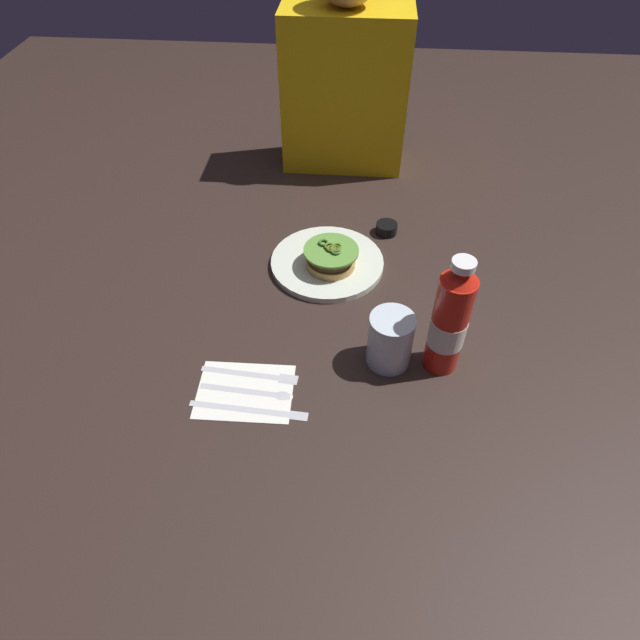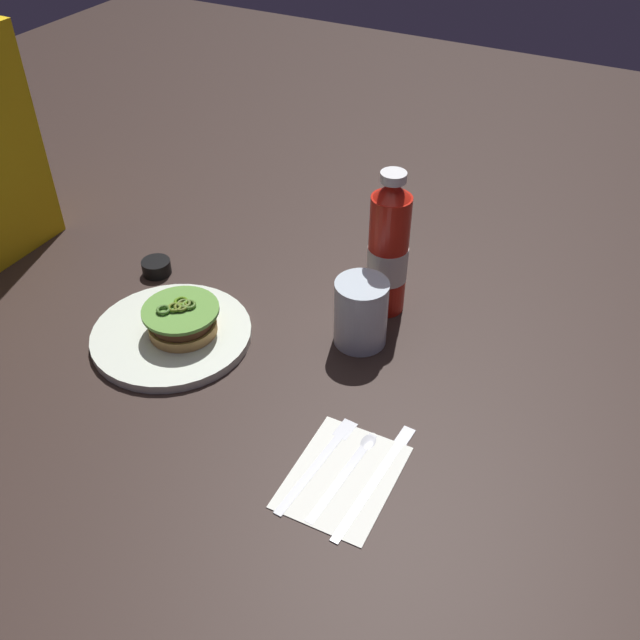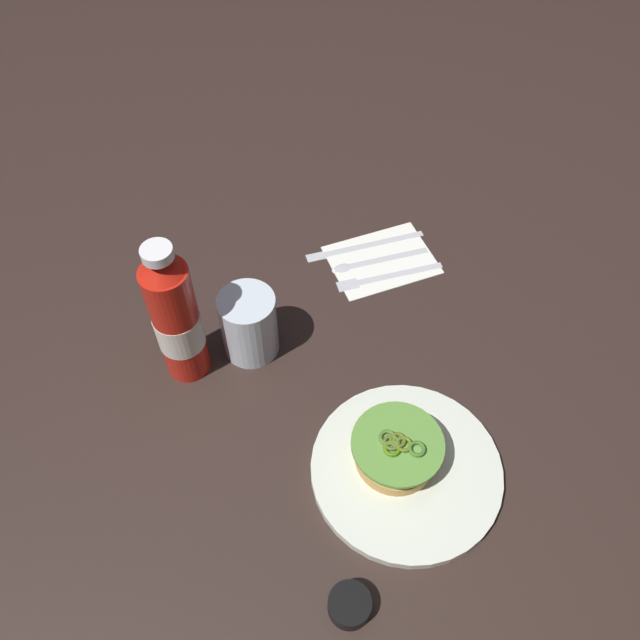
% 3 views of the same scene
% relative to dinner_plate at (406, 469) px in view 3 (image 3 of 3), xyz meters
% --- Properties ---
extents(ground_plane, '(3.00, 3.00, 0.00)m').
position_rel_dinner_plate_xyz_m(ground_plane, '(0.12, -0.10, -0.01)').
color(ground_plane, '#2E211C').
extents(dinner_plate, '(0.26, 0.26, 0.02)m').
position_rel_dinner_plate_xyz_m(dinner_plate, '(0.00, 0.00, 0.00)').
color(dinner_plate, silver).
rests_on(dinner_plate, ground_plane).
extents(burger_sandwich, '(0.12, 0.12, 0.05)m').
position_rel_dinner_plate_xyz_m(burger_sandwich, '(0.01, -0.02, 0.03)').
color(burger_sandwich, tan).
rests_on(burger_sandwich, dinner_plate).
extents(ketchup_bottle, '(0.07, 0.07, 0.26)m').
position_rel_dinner_plate_xyz_m(ketchup_bottle, '(0.24, -0.27, 0.11)').
color(ketchup_bottle, red).
rests_on(ketchup_bottle, ground_plane).
extents(water_glass, '(0.09, 0.09, 0.11)m').
position_rel_dinner_plate_xyz_m(water_glass, '(0.14, -0.27, 0.05)').
color(water_glass, silver).
rests_on(water_glass, ground_plane).
extents(condiment_cup, '(0.05, 0.05, 0.03)m').
position_rel_dinner_plate_xyz_m(condiment_cup, '(0.14, 0.14, 0.01)').
color(condiment_cup, black).
rests_on(condiment_cup, ground_plane).
extents(napkin, '(0.18, 0.14, 0.00)m').
position_rel_dinner_plate_xyz_m(napkin, '(-0.12, -0.37, -0.01)').
color(napkin, white).
rests_on(napkin, ground_plane).
extents(butter_knife, '(0.22, 0.03, 0.00)m').
position_rel_dinner_plate_xyz_m(butter_knife, '(-0.10, -0.41, -0.00)').
color(butter_knife, silver).
rests_on(butter_knife, napkin).
extents(spoon_utensil, '(0.18, 0.03, 0.00)m').
position_rel_dinner_plate_xyz_m(spoon_utensil, '(-0.10, -0.37, -0.00)').
color(spoon_utensil, silver).
rests_on(spoon_utensil, napkin).
extents(fork_utensil, '(0.19, 0.03, 0.00)m').
position_rel_dinner_plate_xyz_m(fork_utensil, '(-0.11, -0.33, -0.00)').
color(fork_utensil, silver).
rests_on(fork_utensil, napkin).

